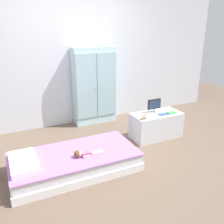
{
  "coord_description": "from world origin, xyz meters",
  "views": [
    {
      "loc": [
        -1.32,
        -2.94,
        1.9
      ],
      "look_at": [
        0.25,
        0.39,
        0.55
      ],
      "focal_mm": 39.35,
      "sensor_mm": 36.0,
      "label": 1
    }
  ],
  "objects_px": {
    "wardrobe": "(94,86)",
    "book_green": "(171,113)",
    "bed": "(75,162)",
    "book_blue": "(163,114)",
    "tv_monitor": "(154,105)",
    "doll": "(83,154)",
    "tv_stand": "(156,125)",
    "rocking_horse_toy": "(144,116)"
  },
  "relations": [
    {
      "from": "wardrobe",
      "to": "book_green",
      "type": "xyz_separation_m",
      "value": [
        0.94,
        -1.2,
        -0.3
      ]
    },
    {
      "from": "bed",
      "to": "book_blue",
      "type": "height_order",
      "value": "book_blue"
    },
    {
      "from": "tv_monitor",
      "to": "doll",
      "type": "bearing_deg",
      "value": -158.51
    },
    {
      "from": "bed",
      "to": "tv_stand",
      "type": "xyz_separation_m",
      "value": [
        1.59,
        0.4,
        0.1
      ]
    },
    {
      "from": "doll",
      "to": "rocking_horse_toy",
      "type": "relative_size",
      "value": 3.21
    },
    {
      "from": "wardrobe",
      "to": "tv_monitor",
      "type": "distance_m",
      "value": 1.25
    },
    {
      "from": "rocking_horse_toy",
      "to": "book_green",
      "type": "height_order",
      "value": "rocking_horse_toy"
    },
    {
      "from": "bed",
      "to": "doll",
      "type": "height_order",
      "value": "doll"
    },
    {
      "from": "doll",
      "to": "tv_monitor",
      "type": "bearing_deg",
      "value": 21.49
    },
    {
      "from": "book_blue",
      "to": "book_green",
      "type": "xyz_separation_m",
      "value": [
        0.17,
        0.0,
        0.0
      ]
    },
    {
      "from": "bed",
      "to": "rocking_horse_toy",
      "type": "xyz_separation_m",
      "value": [
        1.25,
        0.26,
        0.37
      ]
    },
    {
      "from": "doll",
      "to": "tv_monitor",
      "type": "relative_size",
      "value": 1.57
    },
    {
      "from": "rocking_horse_toy",
      "to": "wardrobe",
      "type": "bearing_deg",
      "value": 106.27
    },
    {
      "from": "tv_stand",
      "to": "rocking_horse_toy",
      "type": "bearing_deg",
      "value": -158.76
    },
    {
      "from": "bed",
      "to": "book_green",
      "type": "height_order",
      "value": "book_green"
    },
    {
      "from": "wardrobe",
      "to": "tv_stand",
      "type": "height_order",
      "value": "wardrobe"
    },
    {
      "from": "bed",
      "to": "tv_stand",
      "type": "distance_m",
      "value": 1.64
    },
    {
      "from": "bed",
      "to": "book_green",
      "type": "xyz_separation_m",
      "value": [
        1.83,
        0.3,
        0.32
      ]
    },
    {
      "from": "rocking_horse_toy",
      "to": "doll",
      "type": "bearing_deg",
      "value": -161.77
    },
    {
      "from": "tv_monitor",
      "to": "book_green",
      "type": "bearing_deg",
      "value": -34.44
    },
    {
      "from": "doll",
      "to": "book_blue",
      "type": "xyz_separation_m",
      "value": [
        1.57,
        0.42,
        0.16
      ]
    },
    {
      "from": "book_blue",
      "to": "tv_stand",
      "type": "bearing_deg",
      "value": 123.9
    },
    {
      "from": "bed",
      "to": "tv_monitor",
      "type": "distance_m",
      "value": 1.71
    },
    {
      "from": "tv_stand",
      "to": "rocking_horse_toy",
      "type": "xyz_separation_m",
      "value": [
        -0.34,
        -0.13,
        0.28
      ]
    },
    {
      "from": "bed",
      "to": "wardrobe",
      "type": "bearing_deg",
      "value": 59.38
    },
    {
      "from": "tv_stand",
      "to": "tv_monitor",
      "type": "distance_m",
      "value": 0.36
    },
    {
      "from": "doll",
      "to": "book_blue",
      "type": "bearing_deg",
      "value": 14.98
    },
    {
      "from": "tv_monitor",
      "to": "book_green",
      "type": "height_order",
      "value": "tv_monitor"
    },
    {
      "from": "wardrobe",
      "to": "book_green",
      "type": "relative_size",
      "value": 9.65
    },
    {
      "from": "doll",
      "to": "book_green",
      "type": "xyz_separation_m",
      "value": [
        1.74,
        0.42,
        0.16
      ]
    },
    {
      "from": "rocking_horse_toy",
      "to": "book_green",
      "type": "bearing_deg",
      "value": 3.62
    },
    {
      "from": "bed",
      "to": "rocking_horse_toy",
      "type": "relative_size",
      "value": 13.82
    },
    {
      "from": "bed",
      "to": "book_blue",
      "type": "relative_size",
      "value": 10.72
    },
    {
      "from": "doll",
      "to": "bed",
      "type": "bearing_deg",
      "value": 124.48
    },
    {
      "from": "bed",
      "to": "doll",
      "type": "xyz_separation_m",
      "value": [
        0.08,
        -0.12,
        0.17
      ]
    },
    {
      "from": "doll",
      "to": "book_blue",
      "type": "height_order",
      "value": "book_blue"
    },
    {
      "from": "tv_monitor",
      "to": "book_green",
      "type": "distance_m",
      "value": 0.32
    },
    {
      "from": "wardrobe",
      "to": "book_blue",
      "type": "height_order",
      "value": "wardrobe"
    },
    {
      "from": "doll",
      "to": "rocking_horse_toy",
      "type": "bearing_deg",
      "value": 18.23
    },
    {
      "from": "wardrobe",
      "to": "book_blue",
      "type": "bearing_deg",
      "value": -57.47
    },
    {
      "from": "tv_stand",
      "to": "book_green",
      "type": "bearing_deg",
      "value": -22.29
    },
    {
      "from": "tv_monitor",
      "to": "rocking_horse_toy",
      "type": "relative_size",
      "value": 2.04
    }
  ]
}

